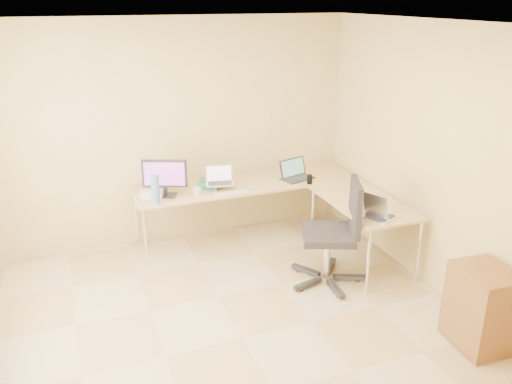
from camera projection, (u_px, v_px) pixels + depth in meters
name	position (u px, v px, depth m)	size (l,w,h in m)	color
floor	(242.00, 338.00, 4.54)	(4.50, 4.50, 0.00)	#C7B188
ceiling	(239.00, 26.00, 3.62)	(4.50, 4.50, 0.00)	white
wall_back	(176.00, 133.00, 6.05)	(4.50, 4.50, 0.00)	#D7BF77
wall_right	(456.00, 169.00, 4.79)	(4.50, 4.50, 0.00)	#D7BF77
desk_main	(247.00, 211.00, 6.27)	(2.65, 0.70, 0.73)	tan
desk_return	(362.00, 232.00, 5.73)	(0.70, 1.30, 0.73)	tan
monitor	(165.00, 178.00, 5.66)	(0.49, 0.16, 0.42)	black
book_stack	(208.00, 184.00, 6.03)	(0.23, 0.31, 0.05)	#2C7D6F
laptop_center	(220.00, 176.00, 5.90)	(0.32, 0.24, 0.21)	#AEADBD
laptop_black	(298.00, 170.00, 6.22)	(0.38, 0.28, 0.24)	#282828
keyboard	(232.00, 193.00, 5.78)	(0.39, 0.11, 0.02)	beige
mouse	(251.00, 188.00, 5.93)	(0.09, 0.05, 0.03)	silver
mug	(197.00, 191.00, 5.75)	(0.09, 0.09, 0.09)	silver
cd_stack	(215.00, 185.00, 6.02)	(0.14, 0.14, 0.03)	silver
water_bottle	(155.00, 190.00, 5.47)	(0.09, 0.09, 0.31)	#4C7CAF
papers	(149.00, 191.00, 5.88)	(0.20, 0.29, 0.01)	white
white_box	(153.00, 193.00, 5.70)	(0.22, 0.16, 0.08)	silver
desk_fan	(155.00, 176.00, 5.92)	(0.23, 0.23, 0.29)	silver
black_cup	(310.00, 179.00, 6.09)	(0.06, 0.06, 0.11)	black
laptop_return	(381.00, 207.00, 5.15)	(0.27, 0.34, 0.23)	silver
office_chair	(328.00, 238.00, 5.28)	(0.67, 0.67, 1.11)	black
cabinet	(482.00, 307.00, 4.35)	(0.41, 0.51, 0.70)	brown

